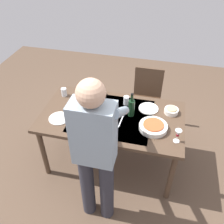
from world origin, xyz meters
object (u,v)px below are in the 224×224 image
at_px(side_bowl_salad, 87,126).
at_px(side_bowl_bread, 171,111).
at_px(dining_table, 112,120).
at_px(dinner_plate_near, 59,118).
at_px(chair_near, 147,96).
at_px(serving_bowl_pasta, 153,127).
at_px(wine_glass_left, 178,134).
at_px(water_cup_far_left, 126,100).
at_px(wine_bottle, 131,107).
at_px(dinner_plate_far, 149,108).
at_px(person_server, 95,151).
at_px(water_cup_near_left, 64,92).
at_px(water_cup_near_right, 99,91).

relative_size(side_bowl_salad, side_bowl_bread, 1.12).
xyz_separation_m(dining_table, dinner_plate_near, (0.56, 0.19, 0.08)).
distance_m(chair_near, serving_bowl_pasta, 1.00).
height_order(wine_glass_left, serving_bowl_pasta, wine_glass_left).
bearing_deg(water_cup_far_left, side_bowl_salad, 58.28).
distance_m(dining_table, serving_bowl_pasta, 0.50).
bearing_deg(chair_near, water_cup_far_left, 71.33).
bearing_deg(wine_bottle, dinner_plate_far, -138.61).
bearing_deg(dinner_plate_near, serving_bowl_pasta, -175.71).
bearing_deg(person_server, water_cup_near_left, -53.91).
distance_m(water_cup_far_left, dinner_plate_near, 0.81).
distance_m(water_cup_near_left, side_bowl_bread, 1.33).
distance_m(chair_near, side_bowl_bread, 0.77).
distance_m(water_cup_far_left, side_bowl_bread, 0.54).
xyz_separation_m(chair_near, water_cup_near_left, (0.99, 0.59, 0.30)).
height_order(person_server, water_cup_far_left, person_server).
xyz_separation_m(person_server, wine_bottle, (-0.19, -0.77, -0.08)).
bearing_deg(water_cup_far_left, side_bowl_bread, 175.34).
distance_m(person_server, side_bowl_bread, 1.12).
distance_m(dining_table, chair_near, 0.91).
height_order(person_server, dinner_plate_far, person_server).
height_order(side_bowl_bread, dinner_plate_far, side_bowl_bread).
distance_m(chair_near, water_cup_near_left, 1.19).
relative_size(dinner_plate_near, dinner_plate_far, 1.00).
bearing_deg(wine_glass_left, dining_table, -18.58).
relative_size(chair_near, side_bowl_bread, 5.69).
xyz_separation_m(serving_bowl_pasta, dinner_plate_near, (1.04, 0.08, -0.03)).
xyz_separation_m(person_server, dinner_plate_far, (-0.37, -0.93, -0.18)).
height_order(serving_bowl_pasta, dinner_plate_far, serving_bowl_pasta).
height_order(wine_glass_left, water_cup_far_left, wine_glass_left).
bearing_deg(side_bowl_salad, person_server, 116.91).
relative_size(person_server, wine_bottle, 5.71).
height_order(chair_near, side_bowl_bread, chair_near).
relative_size(dining_table, wine_bottle, 5.47).
distance_m(wine_bottle, wine_glass_left, 0.60).
distance_m(side_bowl_salad, dinner_plate_far, 0.77).
bearing_deg(chair_near, wine_glass_left, 110.85).
bearing_deg(serving_bowl_pasta, dinner_plate_far, -75.47).
relative_size(chair_near, water_cup_near_right, 8.40).
bearing_deg(side_bowl_salad, water_cup_far_left, -121.72).
distance_m(serving_bowl_pasta, dinner_plate_near, 1.04).
height_order(dining_table, water_cup_near_right, water_cup_near_right).
distance_m(wine_glass_left, water_cup_near_right, 1.15).
height_order(wine_bottle, side_bowl_salad, wine_bottle).
bearing_deg(side_bowl_salad, dining_table, -127.01).
bearing_deg(water_cup_near_right, side_bowl_bread, 169.37).
bearing_deg(dining_table, water_cup_near_left, -19.66).
xyz_separation_m(chair_near, water_cup_far_left, (0.20, 0.59, 0.30)).
relative_size(wine_bottle, water_cup_far_left, 2.74).
bearing_deg(dining_table, person_server, 91.66).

